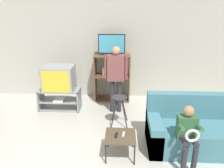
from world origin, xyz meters
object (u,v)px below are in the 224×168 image
Objects in this scene: snack_table at (120,138)px; couch at (199,131)px; television_main at (59,78)px; folding_stool at (119,103)px; person_standing_adult at (116,73)px; media_shelf at (112,77)px; person_seated_child at (188,132)px; television_flat at (112,45)px; remote_control_white at (124,134)px; tv_stand at (60,99)px; remote_control_black at (116,135)px.

snack_table is 0.28× the size of couch.
couch is at bearing -25.97° from television_main.
person_standing_adult is at bearing 98.88° from folding_stool.
person_seated_child is (1.28, -2.55, -0.04)m from media_shelf.
remote_control_white is (0.32, -2.34, -1.09)m from television_flat.
folding_stool is at bearing 131.67° from person_seated_child.
tv_stand is at bearing -153.26° from television_flat.
television_flat reaches higher than person_standing_adult.
person_seated_child is (1.06, -1.20, 0.08)m from folding_stool.
person_seated_child is at bearing -37.14° from television_main.
couch is (1.65, -2.05, -0.32)m from media_shelf.
couch is 2.12m from person_standing_adult.
remote_control_black is 0.08× the size of couch.
tv_stand is 1.01× the size of person_seated_child.
tv_stand is 1.38× the size of television_main.
tv_stand is 0.80× the size of media_shelf.
media_shelf is 0.68× the size of couch.
remote_control_white is (0.12, 0.03, 0.00)m from remote_control_black.
media_shelf reaches higher than remote_control_white.
person_standing_adult is (-0.19, 1.64, 0.56)m from remote_control_white.
remote_control_black is at bearing -87.81° from person_standing_adult.
snack_table is 0.08m from remote_control_white.
tv_stand reaches higher than snack_table.
television_main is at bearing -152.43° from media_shelf.
folding_stool is at bearing 91.93° from snack_table.
person_seated_child is at bearing -4.86° from remote_control_white.
television_main is at bearing 142.86° from person_seated_child.
television_flat is 2.62m from remote_control_black.
television_main is at bearing 130.51° from snack_table.
remote_control_black is 1.00× the size of remote_control_white.
television_main is at bearing 133.56° from remote_control_black.
media_shelf is at bearing 99.53° from person_standing_adult.
television_flat is 4.71× the size of remote_control_white.
television_main is 0.39× the size of couch.
television_main reaches higher than remote_control_black.
remote_control_black is 0.13m from remote_control_white.
tv_stand is 0.54× the size of couch.
tv_stand is at bearing 154.12° from couch.
folding_stool is at bearing -26.08° from television_main.
television_main is at bearing -11.45° from tv_stand.
folding_stool is at bearing -81.12° from person_standing_adult.
folding_stool is at bearing 154.14° from couch.
television_main is 0.58× the size of media_shelf.
tv_stand is 1.55m from person_standing_adult.
tv_stand is 2.33m from remote_control_white.
person_standing_adult is (-0.13, 1.66, 0.61)m from snack_table.
remote_control_black is at bearing -166.71° from couch.
television_main is at bearing 153.92° from folding_stool.
remote_control_white is (0.31, -2.36, -0.24)m from media_shelf.
person_standing_adult is 1.61× the size of person_seated_child.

